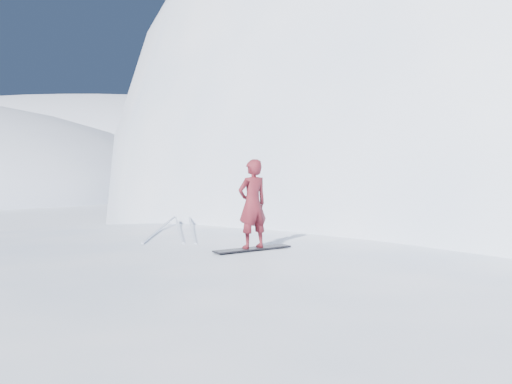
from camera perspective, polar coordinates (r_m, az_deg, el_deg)
near_ridge at (r=13.19m, az=-3.88°, el=-15.33°), size 36.00×28.00×4.80m
peak_shoulder at (r=30.57m, az=17.77°, el=-4.94°), size 28.00×24.00×18.00m
far_ridge_c at (r=126.88m, az=-15.71°, el=1.02°), size 140.00×90.00×36.00m
wind_bumps at (r=12.68m, az=-11.73°, el=-16.15°), size 16.00×14.40×1.00m
snowboard at (r=11.47m, az=-0.35°, el=-5.69°), size 1.53×1.29×0.03m
snowboarder at (r=11.36m, az=-0.35°, el=-1.19°), size 0.77×0.73×1.78m
board_tracks at (r=15.33m, az=-7.88°, el=-3.49°), size 1.79×5.98×0.04m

